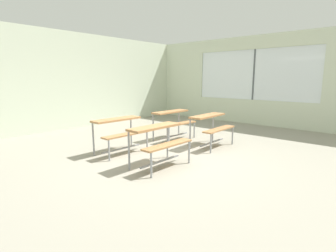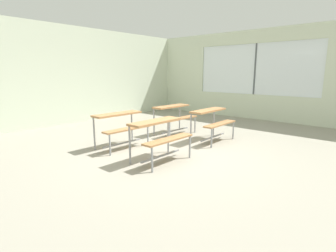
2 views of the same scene
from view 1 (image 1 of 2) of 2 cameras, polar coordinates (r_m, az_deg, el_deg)
name	(u,v)px [view 1 (image 1 of 2)]	position (r m, az deg, el deg)	size (l,w,h in m)	color
ground	(169,160)	(5.29, 0.26, -7.43)	(10.00, 9.00, 0.05)	gray
wall_back	(57,81)	(8.68, -23.08, 8.98)	(10.00, 0.12, 3.00)	beige
wall_right	(272,82)	(9.35, 21.71, 8.79)	(0.12, 9.00, 3.00)	beige
desk_bench_r0c0	(159,136)	(4.72, -1.94, -2.23)	(1.11, 0.60, 0.74)	#A87547
desk_bench_r0c1	(211,123)	(6.19, 9.43, 0.68)	(1.11, 0.60, 0.74)	#A87547
desk_bench_r1c0	(120,127)	(5.66, -10.42, -0.26)	(1.12, 0.62, 0.74)	#A87547
desk_bench_r1c1	(174,118)	(6.83, 1.22, 1.73)	(1.12, 0.63, 0.74)	#A87547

